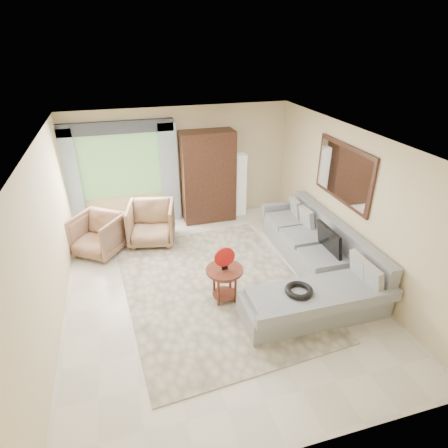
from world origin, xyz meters
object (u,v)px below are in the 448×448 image
object	(u,v)px
coffee_table	(225,284)
tv_screen	(329,240)
armoire	(208,177)
armchair_right	(151,223)
potted_plant	(75,234)
sectional_sofa	(314,264)
armchair_left	(98,235)
floor_lamp	(240,185)

from	to	relation	value
coffee_table	tv_screen	bearing A→B (deg)	6.23
armoire	armchair_right	bearing A→B (deg)	-151.67
tv_screen	potted_plant	world-z (taller)	tv_screen
tv_screen	armchair_right	xyz separation A→B (m)	(-2.92, 2.09, -0.29)
tv_screen	armoire	xyz separation A→B (m)	(-1.50, 2.85, 0.33)
sectional_sofa	armchair_left	size ratio (longest dim) A/B	3.88
armchair_left	tv_screen	bearing A→B (deg)	9.94
sectional_sofa	floor_lamp	size ratio (longest dim) A/B	2.31
sectional_sofa	armoire	bearing A→B (deg)	113.06
tv_screen	armoire	bearing A→B (deg)	117.72
armoire	sectional_sofa	bearing A→B (deg)	-66.94
coffee_table	armchair_left	size ratio (longest dim) A/B	0.68
tv_screen	coffee_table	size ratio (longest dim) A/B	1.22
coffee_table	floor_lamp	world-z (taller)	floor_lamp
coffee_table	potted_plant	bearing A→B (deg)	133.39
armchair_left	armoire	world-z (taller)	armoire
sectional_sofa	potted_plant	xyz separation A→B (m)	(-4.22, 2.47, -0.04)
floor_lamp	armchair_right	bearing A→B (deg)	-159.60
armchair_left	armchair_right	distance (m)	1.09
armoire	floor_lamp	size ratio (longest dim) A/B	1.40
floor_lamp	sectional_sofa	bearing A→B (deg)	-81.67
sectional_sofa	armchair_right	distance (m)	3.41
potted_plant	armoire	bearing A→B (deg)	8.17
armchair_right	floor_lamp	bearing A→B (deg)	32.21
sectional_sofa	tv_screen	size ratio (longest dim) A/B	4.68
armchair_left	armchair_right	world-z (taller)	armchair_right
armchair_left	armchair_right	xyz separation A→B (m)	(1.08, 0.16, 0.02)
armchair_right	armoire	size ratio (longest dim) A/B	0.45
floor_lamp	potted_plant	bearing A→B (deg)	-172.64
potted_plant	coffee_table	bearing A→B (deg)	-46.61
potted_plant	floor_lamp	distance (m)	3.86
tv_screen	armchair_right	size ratio (longest dim) A/B	0.78
armchair_right	potted_plant	world-z (taller)	armchair_right
armchair_left	sectional_sofa	bearing A→B (deg)	7.84
tv_screen	coffee_table	bearing A→B (deg)	-173.77
coffee_table	armoire	distance (m)	3.20
floor_lamp	tv_screen	bearing A→B (deg)	-76.49
armchair_left	armoire	bearing A→B (deg)	56.02
armchair_right	floor_lamp	xyz separation A→B (m)	(2.22, 0.83, 0.32)
armchair_left	floor_lamp	distance (m)	3.46
tv_screen	potted_plant	distance (m)	5.13
tv_screen	floor_lamp	xyz separation A→B (m)	(-0.70, 2.91, 0.03)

